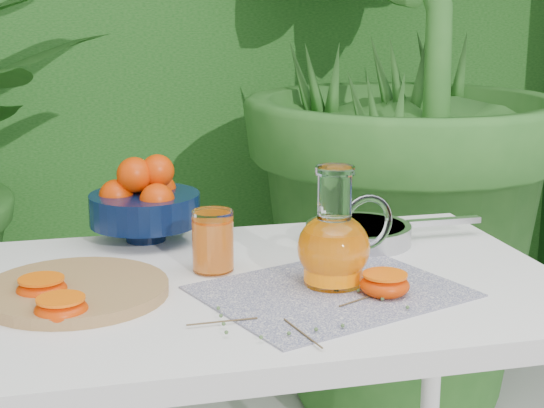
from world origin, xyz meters
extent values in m
imported|color=#296322|center=(0.69, 1.10, 1.08)|extent=(2.88, 2.88, 2.17)
cube|color=white|center=(0.11, 0.05, 0.73)|extent=(1.00, 0.70, 0.04)
cylinder|color=white|center=(0.56, 0.35, 0.35)|extent=(0.04, 0.04, 0.71)
cube|color=#0C1246|center=(0.18, -0.04, 0.75)|extent=(0.49, 0.43, 0.00)
cylinder|color=#9C7646|center=(-0.23, 0.05, 0.76)|extent=(0.35, 0.35, 0.02)
cylinder|color=black|center=(-0.09, 0.35, 0.77)|extent=(0.10, 0.10, 0.04)
cylinder|color=black|center=(-0.09, 0.35, 0.82)|extent=(0.29, 0.29, 0.06)
sphere|color=#E74302|center=(-0.14, 0.35, 0.84)|extent=(0.09, 0.09, 0.07)
sphere|color=#E74302|center=(-0.05, 0.39, 0.84)|extent=(0.09, 0.09, 0.07)
sphere|color=#E74302|center=(-0.07, 0.30, 0.84)|extent=(0.09, 0.09, 0.07)
sphere|color=#E74302|center=(-0.11, 0.40, 0.84)|extent=(0.09, 0.09, 0.07)
sphere|color=#E74302|center=(-0.10, 0.35, 0.89)|extent=(0.09, 0.09, 0.07)
sphere|color=#E74302|center=(-0.06, 0.35, 0.89)|extent=(0.09, 0.09, 0.07)
cylinder|color=white|center=(0.20, -0.01, 0.76)|extent=(0.11, 0.11, 0.01)
ellipsoid|color=white|center=(0.20, -0.01, 0.82)|extent=(0.14, 0.14, 0.12)
cylinder|color=white|center=(0.20, -0.01, 0.91)|extent=(0.07, 0.07, 0.08)
cylinder|color=white|center=(0.20, -0.01, 0.95)|extent=(0.08, 0.08, 0.01)
torus|color=white|center=(0.26, 0.01, 0.86)|extent=(0.10, 0.03, 0.10)
cylinder|color=orange|center=(0.20, -0.01, 0.81)|extent=(0.12, 0.12, 0.09)
cylinder|color=white|center=(0.01, 0.12, 0.81)|extent=(0.08, 0.08, 0.11)
cylinder|color=orange|center=(0.01, 0.12, 0.80)|extent=(0.07, 0.07, 0.09)
cylinder|color=#FF5407|center=(0.01, 0.12, 0.85)|extent=(0.06, 0.06, 0.00)
cylinder|color=#AFAFB3|center=(0.32, 0.23, 0.77)|extent=(0.21, 0.21, 0.04)
cylinder|color=white|center=(0.32, 0.23, 0.79)|extent=(0.18, 0.18, 0.01)
cube|color=#AFAFB3|center=(0.51, 0.23, 0.78)|extent=(0.16, 0.02, 0.01)
ellipsoid|color=#E74302|center=(-0.25, -0.06, 0.77)|extent=(0.09, 0.09, 0.04)
cylinder|color=#FF5407|center=(-0.25, -0.06, 0.79)|extent=(0.08, 0.08, 0.00)
ellipsoid|color=#E74302|center=(-0.28, 0.04, 0.77)|extent=(0.09, 0.09, 0.04)
cylinder|color=#FF5407|center=(-0.28, 0.04, 0.79)|extent=(0.08, 0.08, 0.00)
ellipsoid|color=#E74302|center=(0.26, -0.07, 0.77)|extent=(0.09, 0.09, 0.04)
cylinder|color=#FF5407|center=(0.26, -0.07, 0.79)|extent=(0.08, 0.08, 0.00)
cylinder|color=#503E24|center=(0.09, -0.20, 0.76)|extent=(0.03, 0.12, 0.00)
sphere|color=#446334|center=(0.02, -0.21, 0.76)|extent=(0.01, 0.01, 0.01)
sphere|color=#446334|center=(0.06, -0.21, 0.76)|extent=(0.01, 0.01, 0.01)
sphere|color=#446334|center=(0.11, -0.20, 0.76)|extent=(0.01, 0.01, 0.01)
sphere|color=#446334|center=(0.15, -0.20, 0.76)|extent=(0.01, 0.01, 0.01)
cylinder|color=#503E24|center=(0.23, -0.08, 0.76)|extent=(0.13, 0.07, 0.00)
sphere|color=#446334|center=(0.20, -0.01, 0.76)|extent=(0.01, 0.01, 0.01)
sphere|color=#446334|center=(0.22, -0.06, 0.76)|extent=(0.01, 0.01, 0.01)
sphere|color=#446334|center=(0.25, -0.11, 0.76)|extent=(0.01, 0.01, 0.01)
sphere|color=#446334|center=(0.27, -0.15, 0.76)|extent=(0.01, 0.01, 0.01)
cylinder|color=#503E24|center=(-0.02, -0.13, 0.76)|extent=(0.11, 0.01, 0.00)
sphere|color=#446334|center=(-0.02, -0.18, 0.76)|extent=(0.01, 0.01, 0.01)
sphere|color=#446334|center=(-0.02, -0.15, 0.76)|extent=(0.01, 0.01, 0.01)
sphere|color=#446334|center=(-0.02, -0.12, 0.76)|extent=(0.01, 0.01, 0.01)
sphere|color=#446334|center=(-0.02, -0.08, 0.76)|extent=(0.01, 0.01, 0.01)
camera|label=1|loc=(-0.23, -1.28, 1.23)|focal=55.00mm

